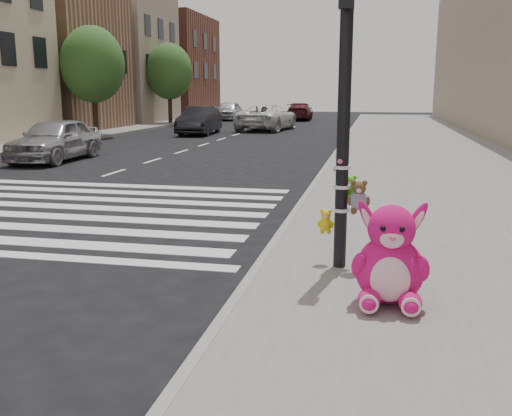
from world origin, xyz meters
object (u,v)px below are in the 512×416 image
(signal_pole, at_px, (345,136))
(car_dark_far, at_px, (200,120))
(car_white_near, at_px, (267,117))
(pink_bunny, at_px, (390,262))
(car_silver_far, at_px, (55,139))
(red_teddy, at_px, (398,250))

(signal_pole, relative_size, car_dark_far, 0.87)
(car_white_near, bearing_deg, pink_bunny, 109.75)
(signal_pole, distance_m, car_silver_far, 14.81)
(pink_bunny, relative_size, car_dark_far, 0.25)
(signal_pole, distance_m, car_white_near, 27.78)
(signal_pole, height_order, car_white_near, signal_pole)
(pink_bunny, xyz_separation_m, car_silver_far, (-10.94, 11.76, 0.13))
(car_dark_far, bearing_deg, car_silver_far, -99.22)
(red_teddy, height_order, car_white_near, car_white_near)
(red_teddy, bearing_deg, car_silver_far, 147.04)
(signal_pole, bearing_deg, pink_bunny, -65.13)
(car_dark_far, height_order, car_white_near, car_white_near)
(car_white_near, bearing_deg, car_silver_far, 82.06)
(pink_bunny, relative_size, red_teddy, 5.75)
(signal_pole, height_order, pink_bunny, signal_pole)
(red_teddy, height_order, car_dark_far, car_dark_far)
(car_silver_far, height_order, car_white_near, car_white_near)
(pink_bunny, xyz_separation_m, car_dark_far, (-9.70, 24.26, 0.15))
(car_dark_far, relative_size, car_white_near, 0.82)
(car_dark_far, bearing_deg, red_teddy, -69.80)
(pink_bunny, distance_m, car_silver_far, 16.06)
(signal_pole, height_order, car_dark_far, signal_pole)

